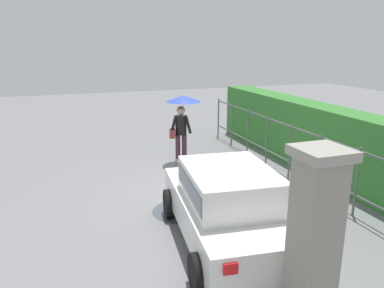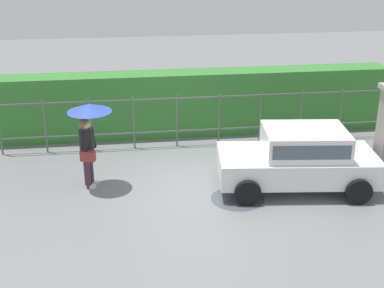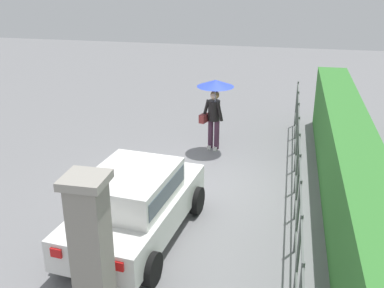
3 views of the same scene
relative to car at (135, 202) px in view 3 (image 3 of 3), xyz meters
The scene contains 7 objects.
ground_plane 2.64m from the car, 167.06° to the left, with size 40.00×40.00×0.00m, color slate.
car is the anchor object (origin of this frame).
pedestrian 5.01m from the car, behind, with size 1.03×1.03×2.07m.
gate_pillar 2.28m from the car, ahead, with size 0.60×0.60×2.42m.
fence_section 3.65m from the car, 122.92° to the left, with size 10.98×0.05×1.50m.
hedge_row 4.56m from the car, 115.76° to the left, with size 11.93×0.90×1.90m, color #387F33.
puddle_near 1.79m from the car, 165.95° to the right, with size 1.23×1.23×0.00m, color #4C545B.
Camera 3 is at (9.82, 2.10, 5.10)m, focal length 43.02 mm.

